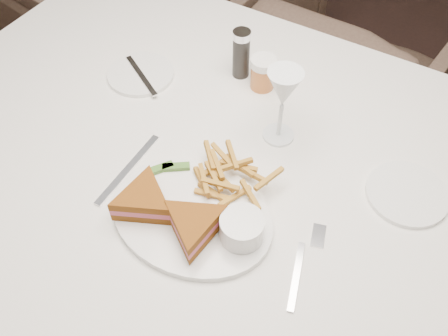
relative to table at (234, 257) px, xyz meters
name	(u,v)px	position (x,y,z in m)	size (l,w,h in m)	color
ground	(157,298)	(-0.24, -0.09, -0.38)	(5.00, 5.00, 0.00)	black
table	(234,257)	(0.00, 0.00, 0.00)	(1.54, 1.03, 0.75)	silver
chair_far	(354,59)	(-0.06, 0.96, -0.02)	(0.70, 0.65, 0.72)	#48362C
table_setting	(221,171)	(-0.01, -0.05, 0.41)	(0.82, 0.59, 0.18)	white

